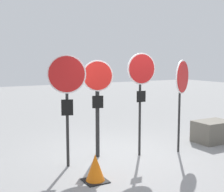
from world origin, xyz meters
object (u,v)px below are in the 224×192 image
stop_sign_2 (141,79)px  traffic_cone_0 (95,168)px  stop_sign_0 (67,85)px  stop_sign_3 (182,82)px  stop_sign_1 (98,92)px  storage_crate (212,131)px

stop_sign_2 → traffic_cone_0: bearing=-148.5°
stop_sign_0 → stop_sign_3: bearing=12.3°
stop_sign_1 → stop_sign_0: bearing=-142.3°
stop_sign_3 → stop_sign_1: bearing=133.1°
stop_sign_3 → traffic_cone_0: bearing=164.6°
stop_sign_0 → traffic_cone_0: 1.74m
stop_sign_1 → stop_sign_2: bearing=-3.7°
stop_sign_0 → stop_sign_2: (1.72, -0.10, 0.07)m
traffic_cone_0 → storage_crate: size_ratio=0.53×
storage_crate → stop_sign_0: bearing=179.5°
stop_sign_0 → stop_sign_1: (0.82, 0.28, -0.22)m
stop_sign_1 → stop_sign_2: stop_sign_2 is taller
stop_sign_1 → stop_sign_2: size_ratio=0.93×
stop_sign_1 → stop_sign_3: same height
stop_sign_0 → stop_sign_1: bearing=38.0°
stop_sign_0 → stop_sign_2: size_ratio=0.98×
traffic_cone_0 → storage_crate: storage_crate is taller
stop_sign_0 → stop_sign_3: 2.73m
traffic_cone_0 → stop_sign_1: bearing=61.5°
stop_sign_0 → stop_sign_3: (2.71, -0.33, -0.03)m
stop_sign_3 → storage_crate: stop_sign_3 is taller
stop_sign_2 → storage_crate: bearing=4.7°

